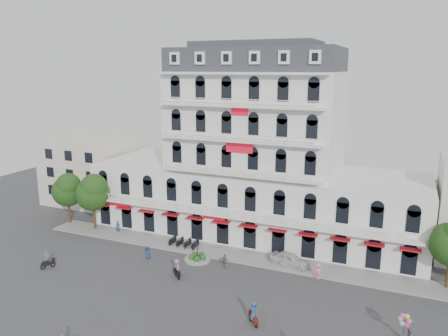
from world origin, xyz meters
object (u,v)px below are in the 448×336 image
rider_east (253,313)px  rider_west (47,260)px  rider_center (177,268)px  balloon_vendor (407,329)px  parked_car (290,259)px

rider_east → rider_west: bearing=42.5°
rider_center → balloon_vendor: size_ratio=0.88×
rider_west → rider_east: bearing=-63.1°
parked_car → rider_east: rider_east is taller
rider_east → rider_center: rider_east is taller
rider_west → rider_east: (25.51, -1.48, 0.19)m
rider_west → rider_center: rider_center is taller
rider_center → balloon_vendor: (23.32, -2.86, 0.19)m
rider_east → balloon_vendor: balloon_vendor is taller
parked_car → balloon_vendor: bearing=-117.8°
rider_east → balloon_vendor: 12.85m
parked_car → rider_west: 27.94m
parked_car → rider_east: 12.90m
parked_car → rider_east: (0.01, -12.90, 0.36)m
rider_west → balloon_vendor: (38.14, 0.87, 0.37)m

